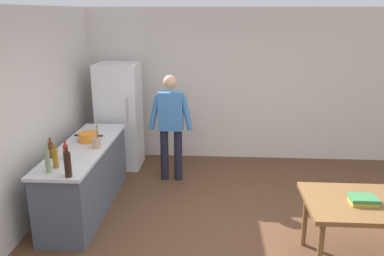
{
  "coord_description": "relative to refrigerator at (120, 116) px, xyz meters",
  "views": [
    {
      "loc": [
        -0.23,
        -4.12,
        2.63
      ],
      "look_at": [
        -0.56,
        0.95,
        1.13
      ],
      "focal_mm": 37.29,
      "sensor_mm": 36.0,
      "label": 1
    }
  ],
  "objects": [
    {
      "name": "bottle_beer_brown",
      "position": [
        -0.35,
        -2.05,
        0.11
      ],
      "size": [
        0.06,
        0.06,
        0.26
      ],
      "color": "#5B3314",
      "rests_on": "kitchen_counter"
    },
    {
      "name": "refrigerator",
      "position": [
        0.0,
        0.0,
        0.0
      ],
      "size": [
        0.7,
        0.67,
        1.8
      ],
      "color": "white",
      "rests_on": "ground_plane"
    },
    {
      "name": "wall_back",
      "position": [
        1.9,
        0.6,
        0.45
      ],
      "size": [
        6.4,
        0.12,
        2.7
      ],
      "primitive_type": "cube",
      "color": "silver",
      "rests_on": "ground_plane"
    },
    {
      "name": "cooking_pot",
      "position": [
        -0.09,
        -1.38,
        0.06
      ],
      "size": [
        0.4,
        0.28,
        0.12
      ],
      "color": "orange",
      "rests_on": "kitchen_counter"
    },
    {
      "name": "bottle_vinegar_tall",
      "position": [
        -0.19,
        -2.52,
        0.14
      ],
      "size": [
        0.06,
        0.06,
        0.32
      ],
      "color": "gray",
      "rests_on": "kitchen_counter"
    },
    {
      "name": "bottle_wine_dark",
      "position": [
        0.07,
        -2.61,
        0.15
      ],
      "size": [
        0.08,
        0.08,
        0.34
      ],
      "color": "black",
      "rests_on": "kitchen_counter"
    },
    {
      "name": "book_stack",
      "position": [
        3.17,
        -2.74,
        -0.11
      ],
      "size": [
        0.27,
        0.2,
        0.07
      ],
      "color": "gold",
      "rests_on": "dining_table"
    },
    {
      "name": "wall_left",
      "position": [
        -0.7,
        -2.2,
        0.45
      ],
      "size": [
        0.12,
        5.6,
        2.7
      ],
      "primitive_type": "cube",
      "color": "silver",
      "rests_on": "ground_plane"
    },
    {
      "name": "bottle_sauce_red",
      "position": [
        -0.15,
        -2.09,
        0.1
      ],
      "size": [
        0.06,
        0.06,
        0.24
      ],
      "color": "#B22319",
      "rests_on": "kitchen_counter"
    },
    {
      "name": "dining_table",
      "position": [
        3.3,
        -2.7,
        -0.23
      ],
      "size": [
        1.4,
        0.9,
        0.75
      ],
      "color": "brown",
      "rests_on": "ground_plane"
    },
    {
      "name": "ground_plane",
      "position": [
        1.9,
        -2.4,
        -0.9
      ],
      "size": [
        14.0,
        14.0,
        0.0
      ],
      "primitive_type": "plane",
      "color": "brown"
    },
    {
      "name": "bottle_oil_amber",
      "position": [
        -0.17,
        -2.37,
        0.12
      ],
      "size": [
        0.06,
        0.06,
        0.28
      ],
      "color": "#996619",
      "rests_on": "kitchen_counter"
    },
    {
      "name": "person",
      "position": [
        0.95,
        -0.55,
        0.08
      ],
      "size": [
        0.7,
        0.22,
        1.7
      ],
      "color": "#1E1E2D",
      "rests_on": "ground_plane"
    },
    {
      "name": "kitchen_counter",
      "position": [
        -0.1,
        -1.6,
        -0.45
      ],
      "size": [
        0.64,
        2.2,
        0.9
      ],
      "color": "#4C5666",
      "rests_on": "ground_plane"
    },
    {
      "name": "utensil_jar",
      "position": [
        0.1,
        -1.66,
        0.08
      ],
      "size": [
        0.11,
        0.11,
        0.32
      ],
      "color": "tan",
      "rests_on": "kitchen_counter"
    }
  ]
}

